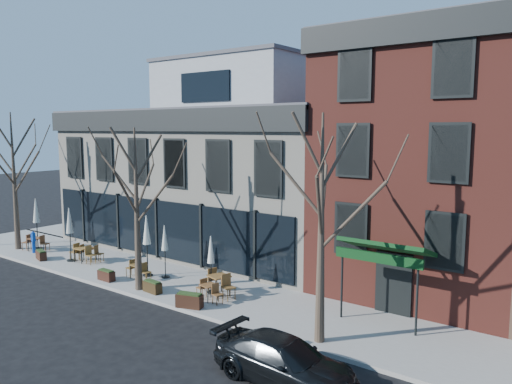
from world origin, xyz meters
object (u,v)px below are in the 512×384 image
Objects in this scene: cafe_set_0 at (36,243)px; umbrella_0 at (36,213)px; parked_sedan at (284,361)px; call_box at (33,241)px.

cafe_set_0 is 1.69m from umbrella_0.
call_box is (-19.29, 3.48, 0.17)m from parked_sedan.
call_box is 1.73m from umbrella_0.
parked_sedan is 1.49× the size of umbrella_0.
call_box is at bearing -42.54° from umbrella_0.
umbrella_0 is at bearing 136.77° from cafe_set_0.
cafe_set_0 is (-0.38, 0.34, -0.19)m from call_box.
parked_sedan reaches higher than cafe_set_0.
parked_sedan is 2.49× the size of cafe_set_0.
cafe_set_0 is at bearing 81.64° from parked_sedan.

